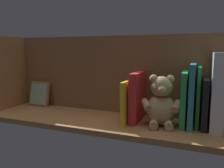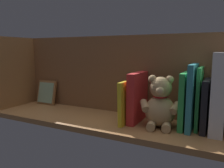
% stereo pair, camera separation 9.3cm
% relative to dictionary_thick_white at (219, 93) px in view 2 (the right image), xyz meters
% --- Properties ---
extents(ground_plane, '(1.17, 0.30, 0.02)m').
position_rel_dictionary_thick_white_xyz_m(ground_plane, '(0.40, 0.04, -0.15)').
color(ground_plane, '#9E6B3D').
extents(shelf_back_panel, '(1.17, 0.02, 0.36)m').
position_rel_dictionary_thick_white_xyz_m(shelf_back_panel, '(0.40, -0.09, 0.04)').
color(shelf_back_panel, brown).
rests_on(shelf_back_panel, ground_plane).
extents(shelf_side_divider, '(0.02, 0.24, 0.36)m').
position_rel_dictionary_thick_white_xyz_m(shelf_side_divider, '(0.96, 0.04, 0.04)').
color(shelf_side_divider, '#9E6B3D').
rests_on(shelf_side_divider, ground_plane).
extents(dictionary_thick_white, '(0.05, 0.15, 0.28)m').
position_rel_dictionary_thick_white_xyz_m(dictionary_thick_white, '(0.00, 0.00, 0.00)').
color(dictionary_thick_white, white).
rests_on(dictionary_thick_white, ground_plane).
extents(book_3, '(0.02, 0.14, 0.19)m').
position_rel_dictionary_thick_white_xyz_m(book_3, '(0.04, -0.01, -0.05)').
color(book_3, black).
rests_on(book_3, ground_plane).
extents(book_4, '(0.01, 0.13, 0.23)m').
position_rel_dictionary_thick_white_xyz_m(book_4, '(0.06, -0.01, -0.03)').
color(book_4, green).
rests_on(book_4, ground_plane).
extents(book_5, '(0.02, 0.16, 0.24)m').
position_rel_dictionary_thick_white_xyz_m(book_5, '(0.09, 0.00, -0.02)').
color(book_5, teal).
rests_on(book_5, ground_plane).
extents(book_6, '(0.02, 0.15, 0.21)m').
position_rel_dictionary_thick_white_xyz_m(book_6, '(0.11, -0.00, -0.04)').
color(book_6, green).
rests_on(book_6, ground_plane).
extents(teddy_bear, '(0.16, 0.14, 0.20)m').
position_rel_dictionary_thick_white_xyz_m(teddy_bear, '(0.20, 0.03, -0.05)').
color(teddy_bear, tan).
rests_on(teddy_bear, ground_plane).
extents(book_7, '(0.03, 0.16, 0.20)m').
position_rel_dictionary_thick_white_xyz_m(book_7, '(0.30, 0.00, -0.04)').
color(book_7, red).
rests_on(book_7, ground_plane).
extents(book_8, '(0.02, 0.19, 0.17)m').
position_rel_dictionary_thick_white_xyz_m(book_8, '(0.33, 0.02, -0.06)').
color(book_8, yellow).
rests_on(book_8, ground_plane).
extents(picture_frame_leaning, '(0.12, 0.04, 0.13)m').
position_rel_dictionary_thick_white_xyz_m(picture_frame_leaning, '(0.84, -0.05, -0.08)').
color(picture_frame_leaning, '#9E6B3D').
rests_on(picture_frame_leaning, ground_plane).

